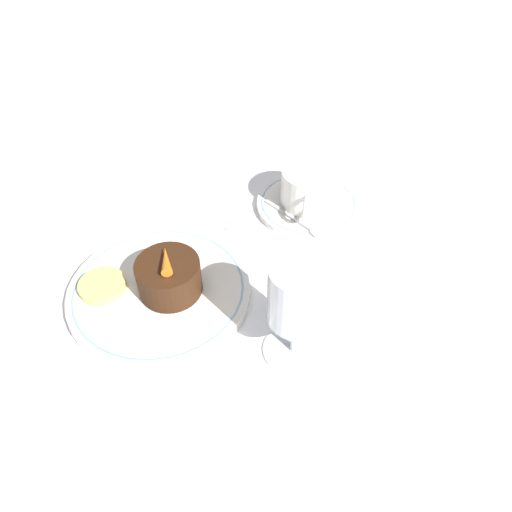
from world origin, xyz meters
TOP-DOWN VIEW (x-y plane):
  - ground_plane at (0.00, 0.00)m, footprint 3.00×3.00m
  - dinner_plate at (0.03, -0.02)m, footprint 0.23×0.23m
  - saucer at (-0.18, 0.15)m, footprint 0.15×0.15m
  - coffee_cup at (-0.18, 0.15)m, footprint 0.11×0.08m
  - spoon at (-0.13, 0.14)m, footprint 0.07×0.10m
  - wine_glass at (0.08, 0.16)m, footprint 0.07×0.07m
  - fork at (-0.12, 0.02)m, footprint 0.06×0.19m
  - dessert_cake at (0.03, 0.00)m, footprint 0.08×0.08m
  - carrot_garnish at (0.03, 0.00)m, footprint 0.04×0.03m
  - pineapple_slice at (0.04, -0.08)m, footprint 0.06×0.06m
  - chocolate_truffle at (0.03, 0.15)m, footprint 0.02×0.02m

SIDE VIEW (x-z plane):
  - ground_plane at x=0.00m, z-range 0.00..0.00m
  - fork at x=-0.12m, z-range 0.00..0.01m
  - saucer at x=-0.18m, z-range 0.00..0.01m
  - dinner_plate at x=0.03m, z-range 0.00..0.02m
  - chocolate_truffle at x=0.03m, z-range 0.00..0.02m
  - spoon at x=-0.13m, z-range 0.01..0.01m
  - pineapple_slice at x=0.04m, z-range 0.01..0.02m
  - dessert_cake at x=0.03m, z-range 0.01..0.06m
  - coffee_cup at x=-0.18m, z-range 0.01..0.07m
  - carrot_garnish at x=0.03m, z-range 0.06..0.07m
  - wine_glass at x=0.08m, z-range 0.02..0.16m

